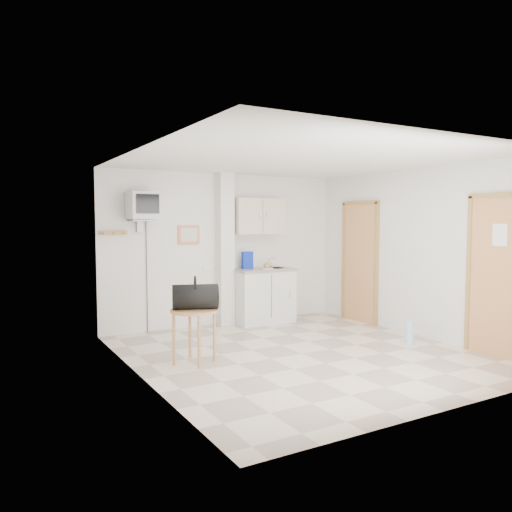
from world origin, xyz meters
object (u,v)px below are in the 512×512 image
round_table (194,317)px  duffel_bag (195,296)px  water_bottle (410,333)px  crt_television (143,207)px

round_table → duffel_bag: size_ratio=1.06×
round_table → duffel_bag: bearing=27.9°
round_table → water_bottle: 3.06m
duffel_bag → water_bottle: bearing=6.7°
duffel_bag → water_bottle: (2.94, -0.66, -0.66)m
crt_television → duffel_bag: (0.10, -1.70, -1.12)m
crt_television → water_bottle: size_ratio=6.20×
duffel_bag → crt_television: bearing=112.8°
duffel_bag → water_bottle: duffel_bag is taller
water_bottle → round_table: bearing=167.6°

